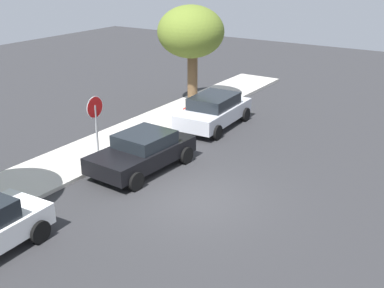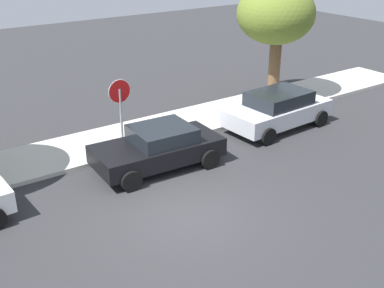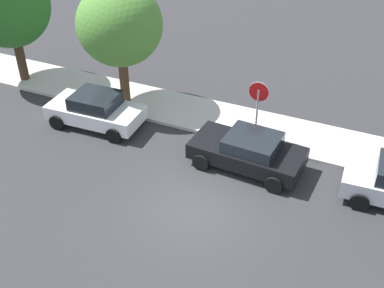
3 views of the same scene
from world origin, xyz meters
TOP-DOWN VIEW (x-y plane):
  - ground_plane at (0.00, 0.00)m, footprint 60.00×60.00m
  - sidewalk_curb at (0.00, 5.41)m, footprint 32.00×2.62m
  - stop_sign at (0.53, 4.72)m, footprint 0.83×0.08m
  - parked_car_black at (0.85, 2.84)m, footprint 4.17×2.28m
  - parked_car_silver at (6.34, 3.11)m, footprint 4.34×2.22m
  - street_tree_far at (8.46, 5.73)m, footprint 3.30×3.30m
  - fire_hydrant at (6.11, 4.52)m, footprint 0.30×0.22m

SIDE VIEW (x-z plane):
  - ground_plane at x=0.00m, z-range 0.00..0.00m
  - sidewalk_curb at x=0.00m, z-range 0.00..0.14m
  - fire_hydrant at x=6.11m, z-range 0.00..0.72m
  - parked_car_black at x=0.85m, z-range 0.02..1.38m
  - parked_car_silver at x=6.34m, z-range 0.03..1.49m
  - stop_sign at x=0.53m, z-range 0.49..3.01m
  - street_tree_far at x=8.46m, z-range 1.20..6.28m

